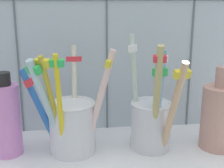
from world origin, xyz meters
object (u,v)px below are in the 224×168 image
Objects in this scene: toothbrush_cup_left at (71,123)px; toothbrush_cup_right at (152,120)px; ceramic_vase at (219,116)px; soap_bottle at (6,118)px.

toothbrush_cup_right is (13.15, -0.21, -0.00)cm from toothbrush_cup_left.
toothbrush_cup_left is at bearing 178.10° from ceramic_vase.
soap_bottle is (-34.58, 1.37, 0.44)cm from ceramic_vase.
toothbrush_cup_right reaches higher than toothbrush_cup_left.
ceramic_vase is at bearing -1.90° from toothbrush_cup_left.
ceramic_vase is at bearing -2.27° from soap_bottle.
toothbrush_cup_left is 1.28× the size of soap_bottle.
soap_bottle is at bearing 178.11° from toothbrush_cup_right.
toothbrush_cup_left is at bearing 179.09° from toothbrush_cup_right.
toothbrush_cup_right is at bearing -1.89° from soap_bottle.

